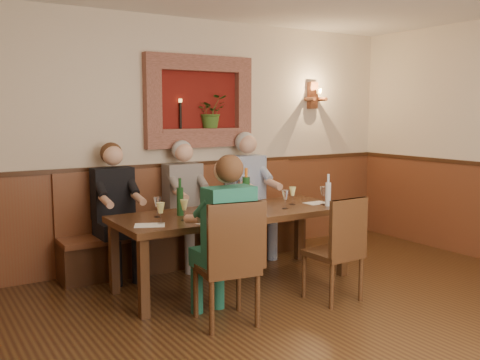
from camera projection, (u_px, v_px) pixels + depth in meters
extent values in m
plane|color=#311A0D|center=(368.00, 353.00, 3.87)|extent=(6.00, 6.00, 0.00)
cube|color=beige|center=(183.00, 141.00, 6.21)|extent=(6.00, 0.04, 2.80)
cube|color=brown|center=(184.00, 213.00, 6.30)|extent=(6.00, 0.04, 1.10)
cube|color=#381E0F|center=(184.00, 164.00, 6.23)|extent=(6.02, 0.06, 0.05)
cube|color=#63130E|center=(198.00, 102.00, 6.25)|extent=(1.00, 0.02, 0.70)
cube|color=#96594C|center=(199.00, 63.00, 6.15)|extent=(1.36, 0.12, 0.18)
cube|color=#96594C|center=(200.00, 140.00, 6.26)|extent=(1.36, 0.12, 0.18)
cube|color=#96594C|center=(152.00, 101.00, 5.90)|extent=(0.18, 0.12, 0.70)
cube|color=#96594C|center=(243.00, 102.00, 6.52)|extent=(0.18, 0.12, 0.70)
cube|color=#96594C|center=(200.00, 130.00, 6.25)|extent=(1.00, 0.14, 0.04)
imported|color=#385A1F|center=(211.00, 112.00, 6.30)|extent=(0.35, 0.30, 0.39)
cylinder|color=black|center=(181.00, 116.00, 6.10)|extent=(0.03, 0.03, 0.30)
cylinder|color=#FFBF59|center=(180.00, 101.00, 6.08)|extent=(0.04, 0.04, 0.04)
cube|color=brown|center=(313.00, 95.00, 7.10)|extent=(0.12, 0.08, 0.35)
cylinder|color=brown|center=(310.00, 99.00, 7.00)|extent=(0.05, 0.18, 0.05)
cylinder|color=brown|center=(322.00, 99.00, 7.10)|extent=(0.05, 0.18, 0.05)
cylinder|color=#FFBF59|center=(319.00, 91.00, 6.99)|extent=(0.06, 0.06, 0.06)
cube|color=black|center=(234.00, 214.00, 5.33)|extent=(2.40, 0.90, 0.06)
cube|color=black|center=(143.00, 278.00, 4.48)|extent=(0.08, 0.08, 0.69)
cube|color=black|center=(343.00, 244.00, 5.66)|extent=(0.08, 0.08, 0.69)
cube|color=black|center=(114.00, 258.00, 5.10)|extent=(0.08, 0.08, 0.69)
cube|color=black|center=(299.00, 231.00, 6.28)|extent=(0.08, 0.08, 0.69)
cube|color=#381E0F|center=(193.00, 246.00, 6.16)|extent=(3.00, 0.40, 0.40)
cube|color=brown|center=(193.00, 227.00, 6.13)|extent=(3.00, 0.45, 0.06)
cube|color=brown|center=(185.00, 194.00, 6.25)|extent=(3.00, 0.06, 0.66)
cube|color=black|center=(226.00, 297.00, 4.40)|extent=(0.50, 0.50, 0.44)
cube|color=black|center=(226.00, 268.00, 4.37)|extent=(0.52, 0.52, 0.05)
cube|color=black|center=(235.00, 237.00, 4.14)|extent=(0.46, 0.12, 0.55)
cube|color=black|center=(332.00, 278.00, 4.95)|extent=(0.42, 0.42, 0.41)
cube|color=black|center=(333.00, 254.00, 4.92)|extent=(0.45, 0.45, 0.05)
cube|color=black|center=(349.00, 227.00, 4.73)|extent=(0.43, 0.06, 0.51)
cube|color=black|center=(120.00, 258.00, 5.54)|extent=(0.42, 0.44, 0.45)
cube|color=black|center=(113.00, 193.00, 5.60)|extent=(0.42, 0.22, 0.55)
sphere|color=#D8A384|center=(113.00, 156.00, 5.52)|extent=(0.21, 0.21, 0.21)
sphere|color=#4C2D19|center=(111.00, 153.00, 5.56)|extent=(0.23, 0.23, 0.23)
cube|color=#534F4C|center=(190.00, 248.00, 5.97)|extent=(0.42, 0.44, 0.45)
cube|color=#534F4C|center=(183.00, 188.00, 6.03)|extent=(0.42, 0.22, 0.55)
sphere|color=#D8A384|center=(184.00, 152.00, 5.95)|extent=(0.21, 0.21, 0.21)
sphere|color=#B2B2B2|center=(182.00, 150.00, 5.99)|extent=(0.23, 0.23, 0.23)
cube|color=navy|center=(254.00, 238.00, 6.41)|extent=(0.45, 0.47, 0.45)
cube|color=navy|center=(246.00, 180.00, 6.47)|extent=(0.45, 0.24, 0.59)
sphere|color=#D8A384|center=(248.00, 144.00, 6.38)|extent=(0.23, 0.23, 0.23)
sphere|color=#B2B2B2|center=(245.00, 142.00, 6.43)|extent=(0.25, 0.25, 0.25)
cube|color=#164E4E|center=(219.00, 292.00, 4.50)|extent=(0.41, 0.43, 0.45)
cube|color=#164E4E|center=(229.00, 220.00, 4.27)|extent=(0.41, 0.21, 0.54)
sphere|color=#D8A384|center=(226.00, 171.00, 4.26)|extent=(0.20, 0.20, 0.20)
sphere|color=#4C2D19|center=(230.00, 169.00, 4.21)|extent=(0.22, 0.22, 0.22)
cylinder|color=red|center=(227.00, 201.00, 5.16)|extent=(0.29, 0.29, 0.26)
cylinder|color=#19471E|center=(246.00, 193.00, 5.42)|extent=(0.08, 0.08, 0.33)
cylinder|color=orange|center=(246.00, 172.00, 5.40)|extent=(0.03, 0.03, 0.09)
cylinder|color=#19471E|center=(180.00, 201.00, 5.09)|extent=(0.08, 0.08, 0.27)
cylinder|color=#19471E|center=(180.00, 183.00, 5.06)|extent=(0.03, 0.03, 0.09)
cylinder|color=silver|center=(328.00, 194.00, 5.61)|extent=(0.08, 0.08, 0.25)
cylinder|color=silver|center=(328.00, 178.00, 5.59)|extent=(0.03, 0.03, 0.09)
cube|color=white|center=(150.00, 225.00, 4.65)|extent=(0.31, 0.28, 0.00)
cube|color=white|center=(250.00, 214.00, 5.17)|extent=(0.33, 0.28, 0.00)
cube|color=white|center=(316.00, 203.00, 5.79)|extent=(0.25, 0.18, 0.00)
cube|color=white|center=(204.00, 220.00, 4.86)|extent=(0.34, 0.28, 0.00)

